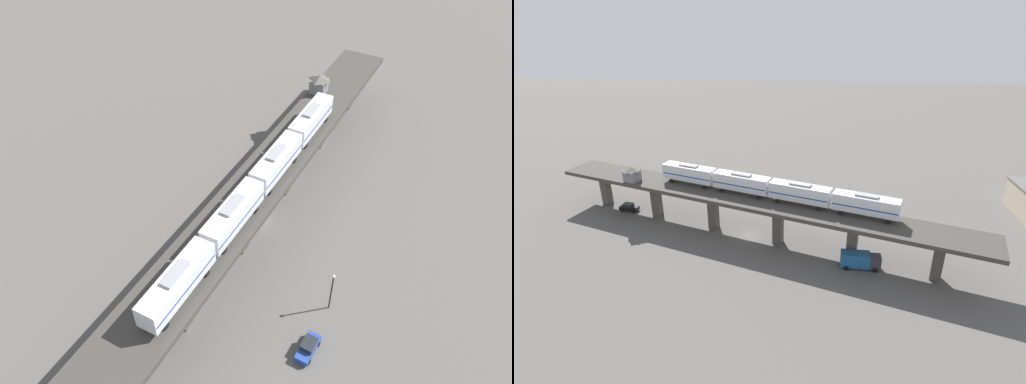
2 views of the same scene
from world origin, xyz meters
The scene contains 8 objects.
ground_plane centered at (0.00, 0.00, 0.00)m, with size 400.00×400.00×0.00m, color #514F4C.
elevated_viaduct centered at (-0.07, -0.19, 7.52)m, with size 37.78×89.75×8.80m.
subway_train centered at (0.02, 4.36, 11.34)m, with size 18.80×48.02×4.45m.
signal_hut centered at (-6.58, -26.59, 10.60)m, with size 4.09×4.09×3.40m.
street_car_black centered at (-9.07, -29.69, 0.94)m, with size 2.39×4.60×1.89m.
street_car_blue centered at (-9.49, 21.61, 0.94)m, with size 3.22×4.75×1.89m.
delivery_truck centered at (9.70, 21.59, 1.76)m, with size 2.68×7.30×3.20m.
street_lamp centered at (-11.72, 14.63, 4.11)m, with size 0.44×0.44×6.94m.
Camera 1 is at (-8.50, 55.46, 57.14)m, focal length 35.00 mm.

